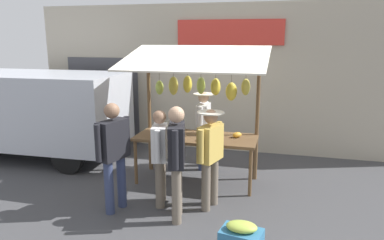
{
  "coord_description": "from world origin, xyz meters",
  "views": [
    {
      "loc": [
        -1.54,
        6.19,
        2.65
      ],
      "look_at": [
        0.0,
        0.3,
        1.25
      ],
      "focal_mm": 33.88,
      "sensor_mm": 36.0,
      "label": 1
    }
  ],
  "objects": [
    {
      "name": "shopper_with_shopping_bag",
      "position": [
        -0.47,
        0.97,
        0.93
      ],
      "size": [
        0.41,
        0.66,
        1.59
      ],
      "rotation": [
        0.0,
        0.0,
        -1.86
      ],
      "color": "#726656",
      "rests_on": "ground"
    },
    {
      "name": "street_backdrop",
      "position": [
        0.06,
        -2.2,
        1.7
      ],
      "size": [
        9.0,
        0.3,
        3.4
      ],
      "color": "#B2A893",
      "rests_on": "ground"
    },
    {
      "name": "parked_van",
      "position": [
        4.24,
        -0.56,
        1.12
      ],
      "size": [
        4.45,
        1.97,
        1.88
      ],
      "rotation": [
        0.0,
        0.0,
        0.03
      ],
      "color": "silver",
      "rests_on": "ground"
    },
    {
      "name": "market_stall",
      "position": [
        -0.02,
        -0.07,
        1.57
      ],
      "size": [
        2.5,
        1.46,
        2.5
      ],
      "color": "brown",
      "rests_on": "ground"
    },
    {
      "name": "shopper_in_grey_tee",
      "position": [
        -0.08,
        1.46,
        1.0
      ],
      "size": [
        0.33,
        0.7,
        1.71
      ],
      "rotation": [
        0.0,
        0.0,
        -1.33
      ],
      "color": "#726656",
      "rests_on": "ground"
    },
    {
      "name": "produce_crate_near",
      "position": [
        -1.11,
        2.14,
        0.2
      ],
      "size": [
        0.56,
        0.42,
        0.44
      ],
      "color": "teal",
      "rests_on": "ground"
    },
    {
      "name": "shopper_in_striped_shirt",
      "position": [
        0.32,
        1.05,
        0.89
      ],
      "size": [
        0.32,
        0.66,
        1.55
      ],
      "rotation": [
        0.0,
        0.0,
        -1.34
      ],
      "color": "#726656",
      "rests_on": "ground"
    },
    {
      "name": "ground_plane",
      "position": [
        0.0,
        0.0,
        0.0
      ],
      "size": [
        40.0,
        40.0,
        0.0
      ],
      "primitive_type": "plane",
      "color": "#424244"
    },
    {
      "name": "shopper_with_ponytail",
      "position": [
        0.93,
        1.43,
        0.99
      ],
      "size": [
        0.35,
        0.69,
        1.7
      ],
      "rotation": [
        0.0,
        0.0,
        -1.85
      ],
      "color": "navy",
      "rests_on": "ground"
    },
    {
      "name": "vendor_with_sunhat",
      "position": [
        0.04,
        -0.75,
        0.93
      ],
      "size": [
        0.41,
        0.68,
        1.59
      ],
      "rotation": [
        0.0,
        0.0,
        1.6
      ],
      "color": "navy",
      "rests_on": "ground"
    }
  ]
}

